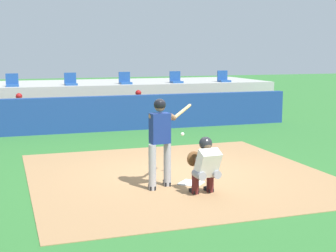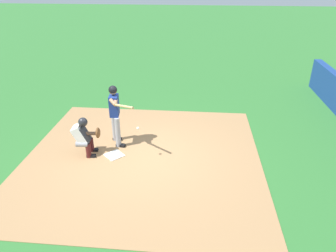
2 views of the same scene
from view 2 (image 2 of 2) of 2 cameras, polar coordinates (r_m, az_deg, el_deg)
ground_plane at (r=8.76m, az=-4.58°, el=-5.66°), size 80.00×80.00×0.00m
dirt_infield at (r=8.76m, az=-4.59°, el=-5.63°), size 6.40×6.40×0.01m
home_plate at (r=8.91m, az=-9.69°, el=-5.21°), size 0.62×0.62×0.02m
batter_at_plate at (r=9.03m, az=-9.56°, el=2.54°), size 1.20×0.94×1.80m
catcher_crouched at (r=8.87m, az=-14.78°, el=-1.57°), size 0.51×1.87×1.13m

